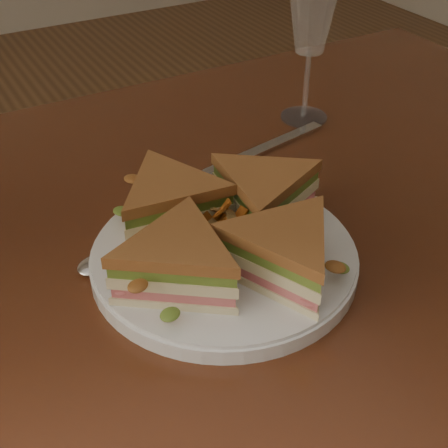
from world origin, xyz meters
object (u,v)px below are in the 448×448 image
(plate, at_px, (224,258))
(table, at_px, (234,291))
(wine_glass, at_px, (312,17))
(knife, at_px, (258,152))
(spoon, at_px, (116,253))
(sandwich_wedges, at_px, (224,228))

(plate, bearing_deg, table, 51.07)
(wine_glass, bearing_deg, knife, -154.38)
(spoon, bearing_deg, table, -31.31)
(table, height_order, knife, knife)
(sandwich_wedges, bearing_deg, plate, 45.00)
(plate, bearing_deg, wine_glass, 41.23)
(table, xyz_separation_m, spoon, (-0.13, 0.01, 0.10))
(table, xyz_separation_m, sandwich_wedges, (-0.04, -0.05, 0.14))
(plate, height_order, wine_glass, wine_glass)
(spoon, relative_size, wine_glass, 0.84)
(wine_glass, bearing_deg, sandwich_wedges, -138.77)
(spoon, bearing_deg, wine_glass, -1.99)
(sandwich_wedges, xyz_separation_m, wine_glass, (0.26, 0.23, 0.10))
(table, bearing_deg, knife, 48.87)
(sandwich_wedges, relative_size, wine_glass, 1.48)
(spoon, height_order, wine_glass, wine_glass)
(plate, height_order, spoon, plate)
(knife, bearing_deg, wine_glass, 14.58)
(table, distance_m, knife, 0.19)
(plate, bearing_deg, spoon, 144.24)
(table, height_order, spoon, spoon)
(wine_glass, bearing_deg, plate, -138.77)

